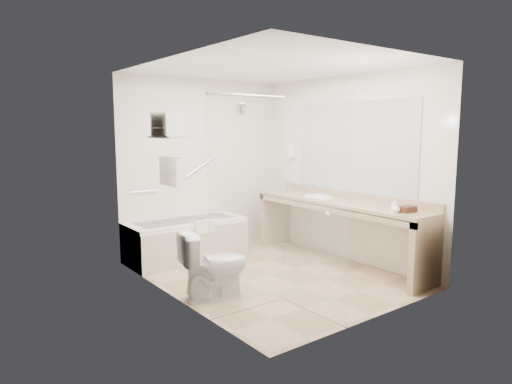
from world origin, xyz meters
TOP-DOWN VIEW (x-y plane):
  - floor at (0.00, 0.00)m, footprint 3.20×3.20m
  - ceiling at (0.00, 0.00)m, footprint 2.60×3.20m
  - wall_back at (0.00, 1.60)m, footprint 2.60×0.10m
  - wall_front at (0.00, -1.60)m, footprint 2.60×0.10m
  - wall_left at (-1.30, 0.00)m, footprint 0.10×3.20m
  - wall_right at (1.30, 0.00)m, footprint 0.10×3.20m
  - bathtub at (-0.50, 1.24)m, footprint 1.60×0.73m
  - grab_bar_short at (-0.95, 1.56)m, footprint 0.40×0.03m
  - grab_bar_long at (-0.05, 1.56)m, footprint 0.53×0.03m
  - shower_enclosure at (-0.63, -0.93)m, footprint 0.96×0.91m
  - towel_shelf at (-1.17, 0.35)m, footprint 0.24×0.55m
  - vanity_counter at (1.02, -0.15)m, footprint 0.55×2.70m
  - sink at (1.05, 0.25)m, footprint 0.40×0.52m
  - faucet at (1.20, 0.25)m, footprint 0.03×0.03m
  - mirror at (1.29, -0.15)m, footprint 0.02×2.00m
  - hairdryer_unit at (1.25, 1.05)m, footprint 0.08×0.10m
  - toilet at (-0.95, -0.22)m, footprint 0.80×0.56m
  - amenity_basket at (1.04, -1.19)m, footprint 0.21×0.15m
  - soap_bottle_a at (1.01, -1.04)m, footprint 0.07×0.13m
  - soap_bottle_b at (0.90, -1.14)m, footprint 0.09×0.11m
  - water_bottle_left at (0.89, 0.21)m, footprint 0.06×0.06m
  - water_bottle_mid at (1.06, 0.83)m, footprint 0.05×0.05m
  - water_bottle_right at (0.97, 0.98)m, footprint 0.07×0.07m
  - drinking_glass_near at (0.82, 1.01)m, footprint 0.08×0.08m
  - drinking_glass_far at (0.96, 0.73)m, footprint 0.09×0.09m

SIDE VIEW (x-z plane):
  - floor at x=0.00m, z-range 0.00..0.00m
  - bathtub at x=-0.50m, z-range -0.02..0.57m
  - toilet at x=-0.95m, z-range 0.00..0.71m
  - vanity_counter at x=1.02m, z-range 0.17..1.12m
  - sink at x=1.05m, z-range 0.75..0.89m
  - soap_bottle_a at x=1.01m, z-range 0.85..0.91m
  - amenity_basket at x=1.04m, z-range 0.85..0.91m
  - soap_bottle_b at x=0.90m, z-range 0.85..0.93m
  - drinking_glass_near at x=0.82m, z-range 0.85..0.93m
  - drinking_glass_far at x=0.96m, z-range 0.85..0.94m
  - water_bottle_mid at x=1.06m, z-range 0.84..1.01m
  - faucet at x=1.20m, z-range 0.86..1.00m
  - water_bottle_left at x=0.89m, z-range 0.84..1.04m
  - water_bottle_right at x=0.97m, z-range 0.84..1.06m
  - grab_bar_short at x=-0.95m, z-range 0.93..0.96m
  - shower_enclosure at x=-0.63m, z-range 0.01..2.12m
  - wall_back at x=0.00m, z-range 0.00..2.50m
  - wall_front at x=0.00m, z-range 0.00..2.50m
  - wall_left at x=-1.30m, z-range 0.00..2.50m
  - wall_right at x=1.30m, z-range 0.00..2.50m
  - grab_bar_long at x=-0.05m, z-range 1.09..1.41m
  - hairdryer_unit at x=1.25m, z-range 1.36..1.54m
  - mirror at x=1.29m, z-range 0.95..2.15m
  - towel_shelf at x=-1.17m, z-range 1.35..2.16m
  - ceiling at x=0.00m, z-range 2.45..2.55m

